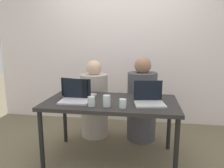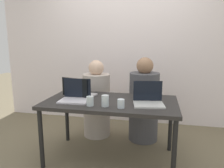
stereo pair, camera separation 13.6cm
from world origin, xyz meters
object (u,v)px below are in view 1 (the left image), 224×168
person_on_right (142,104)px  laptop_back_left (78,93)px  laptop_front_right (149,99)px  water_glass_left (91,102)px  water_glass_center (107,102)px  person_on_left (94,103)px  laptop_front_left (75,97)px  water_glass_right (123,104)px

person_on_right → laptop_back_left: 0.95m
laptop_front_right → water_glass_left: laptop_front_right is taller
laptop_back_left → water_glass_center: 0.54m
person_on_left → laptop_front_right: size_ratio=3.18×
laptop_front_left → water_glass_right: 0.59m
person_on_right → laptop_front_right: 0.72m
person_on_right → water_glass_left: (-0.51, -0.85, 0.24)m
person_on_left → laptop_front_left: bearing=83.3°
laptop_back_left → water_glass_left: bearing=140.1°
water_glass_right → water_glass_left: 0.33m
person_on_left → person_on_right: size_ratio=0.96×
person_on_left → water_glass_left: person_on_left is taller
laptop_front_right → water_glass_left: size_ratio=3.49×
person_on_left → water_glass_left: size_ratio=11.10×
person_on_left → laptop_front_left: person_on_left is taller
laptop_front_left → laptop_back_left: size_ratio=0.83×
laptop_front_left → water_glass_center: laptop_front_left is taller
water_glass_right → water_glass_center: bearing=172.8°
person_on_left → laptop_front_right: 1.06m
water_glass_center → person_on_left: bearing=111.8°
laptop_front_right → laptop_back_left: (-0.86, 0.17, -0.00)m
person_on_right → water_glass_center: size_ratio=9.87×
laptop_front_right → water_glass_center: bearing=-168.5°
person_on_left → laptop_back_left: bearing=78.2°
person_on_left → person_on_right: bearing=177.9°
person_on_right → water_glass_left: size_ratio=11.60×
water_glass_right → water_glass_left: (-0.33, 0.01, 0.00)m
laptop_back_left → water_glass_left: (0.26, -0.35, -0.01)m
laptop_front_right → water_glass_right: 0.33m
person_on_right → laptop_front_left: 1.04m
person_on_right → laptop_front_right: size_ratio=3.33×
water_glass_left → water_glass_center: bearing=4.4°
person_on_right → water_glass_left: person_on_right is taller
water_glass_right → person_on_left: bearing=120.5°
laptop_front_right → water_glass_right: size_ratio=3.84×
laptop_back_left → water_glass_left: laptop_back_left is taller
water_glass_left → water_glass_center: water_glass_center is taller
water_glass_right → water_glass_center: size_ratio=0.77×
person_on_left → water_glass_right: person_on_left is taller
person_on_right → laptop_front_right: (0.09, -0.67, 0.25)m
water_glass_left → person_on_right: bearing=58.9°
laptop_back_left → person_on_left: bearing=-85.8°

